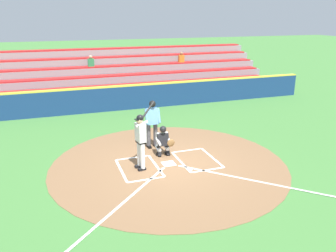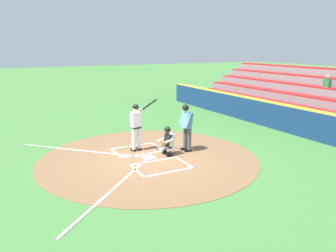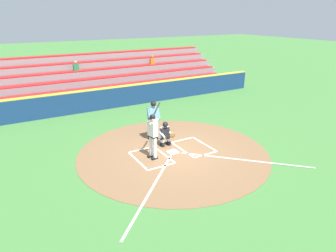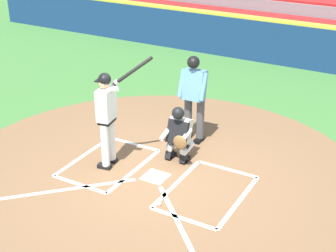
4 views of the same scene
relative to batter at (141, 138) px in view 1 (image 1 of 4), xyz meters
The scene contains 9 objects.
ground_plane 1.47m from the batter, behind, with size 120.00×120.00×0.00m, color #427A38.
dirt_circle 1.47m from the batter, behind, with size 8.00×8.00×0.01m, color brown.
home_plate_and_chalk 1.68m from the batter, 139.67° to the left, with size 7.93×4.91×0.01m.
batter is the anchor object (origin of this frame).
catcher 1.43m from the batter, 141.58° to the right, with size 0.59×0.60×1.13m.
plate_umpire 1.94m from the batter, 117.76° to the right, with size 0.59×0.42×1.86m.
baseball 1.97m from the batter, 154.93° to the left, with size 0.07×0.07×0.07m, color white.
backstop_wall 7.63m from the batter, 97.36° to the right, with size 22.00×0.36×1.31m.
bleacher_stand 11.42m from the batter, 94.89° to the right, with size 20.00×5.10×2.78m.
Camera 1 is at (3.59, 10.20, 4.90)m, focal length 36.83 mm.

